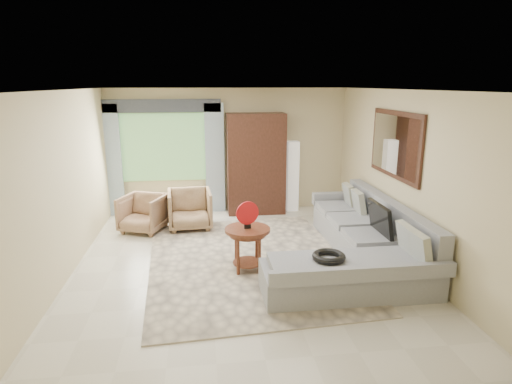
{
  "coord_description": "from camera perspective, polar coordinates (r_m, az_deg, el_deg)",
  "views": [
    {
      "loc": [
        -0.57,
        -6.03,
        2.69
      ],
      "look_at": [
        0.25,
        0.35,
        1.05
      ],
      "focal_mm": 30.0,
      "sensor_mm": 36.0,
      "label": 1
    }
  ],
  "objects": [
    {
      "name": "armchair_left",
      "position": [
        8.22,
        -14.81,
        -2.75
      ],
      "size": [
        0.96,
        0.97,
        0.69
      ],
      "primitive_type": "imported",
      "rotation": [
        0.0,
        0.0,
        -0.37
      ],
      "color": "#9F7656",
      "rests_on": "ground"
    },
    {
      "name": "garden_hose",
      "position": [
        5.59,
        9.68,
        -8.48
      ],
      "size": [
        0.43,
        0.43,
        0.09
      ],
      "primitive_type": "torus",
      "color": "black",
      "rests_on": "sectional_sofa"
    },
    {
      "name": "armoire",
      "position": [
        8.97,
        -0.02,
        3.77
      ],
      "size": [
        1.2,
        0.55,
        2.1
      ],
      "primitive_type": "cube",
      "color": "black",
      "rests_on": "ground"
    },
    {
      "name": "red_disc",
      "position": [
        6.11,
        -1.15,
        -2.82
      ],
      "size": [
        0.34,
        0.11,
        0.34
      ],
      "primitive_type": "cylinder",
      "rotation": [
        1.57,
        0.0,
        0.26
      ],
      "color": "red",
      "rests_on": "coffee_table"
    },
    {
      "name": "area_rug",
      "position": [
        6.74,
        -1.01,
        -9.11
      ],
      "size": [
        3.25,
        4.19,
        0.02
      ],
      "primitive_type": "cube",
      "rotation": [
        0.0,
        0.0,
        0.07
      ],
      "color": "beige",
      "rests_on": "ground"
    },
    {
      "name": "wall_mirror",
      "position": [
        7.12,
        18.05,
        6.02
      ],
      "size": [
        0.05,
        1.7,
        1.05
      ],
      "color": "black",
      "rests_on": "wall_right"
    },
    {
      "name": "coffee_table",
      "position": [
        6.3,
        -1.13,
        -7.55
      ],
      "size": [
        0.66,
        0.66,
        0.66
      ],
      "rotation": [
        0.0,
        0.0,
        -0.23
      ],
      "color": "#472013",
      "rests_on": "ground"
    },
    {
      "name": "window",
      "position": [
        9.13,
        -12.21,
        5.86
      ],
      "size": [
        1.8,
        0.04,
        1.4
      ],
      "primitive_type": "cube",
      "color": "#669E59",
      "rests_on": "wall_back"
    },
    {
      "name": "curtain_right",
      "position": [
        9.05,
        -5.51,
        4.44
      ],
      "size": [
        0.4,
        0.08,
        2.3
      ],
      "primitive_type": "cube",
      "color": "#9EB7CC",
      "rests_on": "ground"
    },
    {
      "name": "floor_lamp",
      "position": [
        9.22,
        4.87,
        2.11
      ],
      "size": [
        0.24,
        0.24,
        1.5
      ],
      "primitive_type": "cube",
      "color": "silver",
      "rests_on": "ground"
    },
    {
      "name": "curtain_left",
      "position": [
        9.23,
        -18.69,
        3.94
      ],
      "size": [
        0.4,
        0.08,
        2.3
      ],
      "primitive_type": "cube",
      "color": "#9EB7CC",
      "rests_on": "ground"
    },
    {
      "name": "valance",
      "position": [
        8.97,
        -12.53,
        11.16
      ],
      "size": [
        2.4,
        0.12,
        0.26
      ],
      "primitive_type": "cube",
      "color": "#1E232D",
      "rests_on": "wall_back"
    },
    {
      "name": "tv_screen",
      "position": [
        6.66,
        16.23,
        -3.49
      ],
      "size": [
        0.14,
        0.74,
        0.48
      ],
      "primitive_type": "cube",
      "rotation": [
        0.0,
        -0.17,
        0.0
      ],
      "color": "black",
      "rests_on": "sectional_sofa"
    },
    {
      "name": "armchair_right",
      "position": [
        8.2,
        -8.81,
        -2.29
      ],
      "size": [
        0.85,
        0.87,
        0.74
      ],
      "primitive_type": "imported",
      "rotation": [
        0.0,
        0.0,
        0.07
      ],
      "color": "#9C8255",
      "rests_on": "ground"
    },
    {
      "name": "sectional_sofa",
      "position": [
        6.75,
        13.71,
        -7.01
      ],
      "size": [
        2.3,
        3.46,
        0.9
      ],
      "color": "#9E9FA6",
      "rests_on": "ground"
    },
    {
      "name": "ground",
      "position": [
        6.63,
        -1.79,
        -9.65
      ],
      "size": [
        6.0,
        6.0,
        0.0
      ],
      "primitive_type": "plane",
      "color": "silver",
      "rests_on": "ground"
    },
    {
      "name": "potted_plant",
      "position": [
        8.85,
        -16.29,
        -2.26
      ],
      "size": [
        0.58,
        0.55,
        0.51
      ],
      "primitive_type": "imported",
      "rotation": [
        0.0,
        0.0,
        -0.42
      ],
      "color": "#999999",
      "rests_on": "ground"
    }
  ]
}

